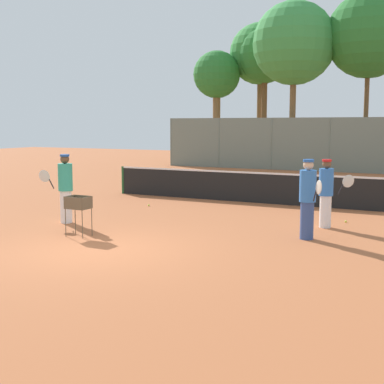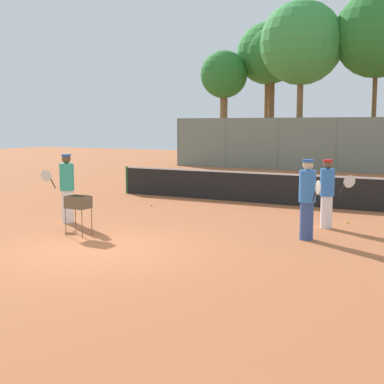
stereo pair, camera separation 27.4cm
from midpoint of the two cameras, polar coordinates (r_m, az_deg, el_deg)
ground_plane at (r=11.82m, az=-9.83°, el=-6.06°), size 80.00×80.00×0.00m
tennis_net at (r=18.76m, az=5.83°, el=0.64°), size 9.95×0.10×1.07m
back_fence at (r=31.52m, az=15.38°, el=4.87°), size 20.87×0.08×3.10m
tree_0 at (r=37.81m, az=3.64°, el=12.20°), size 3.25×3.25×7.76m
tree_1 at (r=35.47m, az=19.35°, el=15.55°), size 5.20×5.20×10.70m
tree_2 at (r=38.83m, az=8.27°, el=14.35°), size 4.27×4.27×9.75m
tree_3 at (r=38.01m, az=8.78°, el=14.15°), size 3.81×3.81×9.32m
tree_4 at (r=35.17m, az=11.81°, el=15.26°), size 5.19×5.19×10.34m
player_white_outfit at (r=14.34m, az=14.76°, el=-0.08°), size 0.92×0.37×1.80m
player_red_cap at (r=15.06m, az=-12.71°, el=0.50°), size 0.86×0.60×1.89m
player_yellow_shirt at (r=12.77m, az=12.80°, el=-0.67°), size 0.70×0.79×1.89m
ball_cart at (r=13.21m, az=-11.44°, el=-1.42°), size 0.56×0.41×0.98m
tennis_ball_0 at (r=16.98m, az=-12.40°, el=-1.97°), size 0.07×0.07×0.07m
tennis_ball_1 at (r=17.81m, az=-3.92°, el=-1.40°), size 0.07×0.07×0.07m
tennis_ball_2 at (r=15.33m, az=16.74°, el=-3.09°), size 0.07×0.07×0.07m
tennis_ball_3 at (r=17.21m, az=12.67°, el=-1.86°), size 0.07×0.07×0.07m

